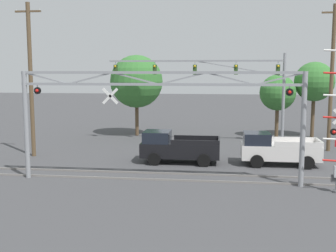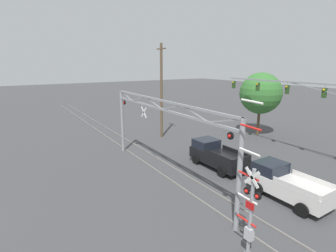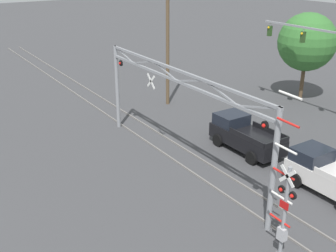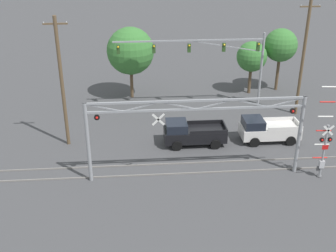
{
  "view_description": "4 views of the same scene",
  "coord_description": "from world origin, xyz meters",
  "px_view_note": "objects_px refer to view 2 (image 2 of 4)",
  "views": [
    {
      "loc": [
        3.22,
        -7.63,
        5.9
      ],
      "look_at": [
        0.64,
        12.78,
        3.19
      ],
      "focal_mm": 45.0,
      "sensor_mm": 36.0,
      "label": 1
    },
    {
      "loc": [
        15.51,
        4.81,
        8.33
      ],
      "look_at": [
        1.54,
        13.6,
        4.36
      ],
      "focal_mm": 28.0,
      "sensor_mm": 36.0,
      "label": 2
    },
    {
      "loc": [
        18.18,
        1.54,
        11.52
      ],
      "look_at": [
        -1.01,
        14.14,
        2.19
      ],
      "focal_mm": 45.0,
      "sensor_mm": 36.0,
      "label": 3
    },
    {
      "loc": [
        -4.0,
        -11.52,
        16.18
      ],
      "look_at": [
        -1.94,
        13.75,
        4.17
      ],
      "focal_mm": 45.0,
      "sensor_mm": 36.0,
      "label": 4
    }
  ],
  "objects_px": {
    "crossing_signal_mast": "(250,208)",
    "traffic_signal_span": "(318,101)",
    "pickup_truck_following": "(286,184)",
    "utility_pole_left": "(161,90)",
    "pickup_truck_lead": "(216,155)",
    "crossing_gantry": "(162,124)",
    "background_tree_far_right_verge": "(261,93)"
  },
  "relations": [
    {
      "from": "crossing_gantry",
      "to": "utility_pole_left",
      "type": "bearing_deg",
      "value": 149.28
    },
    {
      "from": "pickup_truck_lead",
      "to": "background_tree_far_right_verge",
      "type": "relative_size",
      "value": 0.69
    },
    {
      "from": "crossing_signal_mast",
      "to": "utility_pole_left",
      "type": "height_order",
      "value": "utility_pole_left"
    },
    {
      "from": "pickup_truck_lead",
      "to": "pickup_truck_following",
      "type": "relative_size",
      "value": 1.04
    },
    {
      "from": "traffic_signal_span",
      "to": "pickup_truck_lead",
      "type": "xyz_separation_m",
      "value": [
        -3.54,
        -7.73,
        -4.27
      ]
    },
    {
      "from": "traffic_signal_span",
      "to": "background_tree_far_right_verge",
      "type": "xyz_separation_m",
      "value": [
        -8.37,
        3.31,
        -0.34
      ]
    },
    {
      "from": "traffic_signal_span",
      "to": "utility_pole_left",
      "type": "relative_size",
      "value": 1.37
    },
    {
      "from": "traffic_signal_span",
      "to": "pickup_truck_lead",
      "type": "distance_m",
      "value": 9.52
    },
    {
      "from": "crossing_gantry",
      "to": "pickup_truck_following",
      "type": "xyz_separation_m",
      "value": [
        6.74,
        5.02,
        -3.14
      ]
    },
    {
      "from": "background_tree_far_right_verge",
      "to": "pickup_truck_lead",
      "type": "bearing_deg",
      "value": -66.39
    },
    {
      "from": "pickup_truck_following",
      "to": "background_tree_far_right_verge",
      "type": "xyz_separation_m",
      "value": [
        -11.12,
        10.93,
        3.93
      ]
    },
    {
      "from": "pickup_truck_following",
      "to": "crossing_signal_mast",
      "type": "bearing_deg",
      "value": -70.29
    },
    {
      "from": "pickup_truck_lead",
      "to": "pickup_truck_following",
      "type": "xyz_separation_m",
      "value": [
        6.29,
        0.11,
        -0.0
      ]
    },
    {
      "from": "crossing_gantry",
      "to": "background_tree_far_right_verge",
      "type": "distance_m",
      "value": 16.56
    },
    {
      "from": "utility_pole_left",
      "to": "background_tree_far_right_verge",
      "type": "distance_m",
      "value": 11.5
    },
    {
      "from": "traffic_signal_span",
      "to": "background_tree_far_right_verge",
      "type": "relative_size",
      "value": 1.95
    },
    {
      "from": "pickup_truck_lead",
      "to": "utility_pole_left",
      "type": "height_order",
      "value": "utility_pole_left"
    },
    {
      "from": "pickup_truck_following",
      "to": "background_tree_far_right_verge",
      "type": "bearing_deg",
      "value": 135.49
    },
    {
      "from": "traffic_signal_span",
      "to": "pickup_truck_following",
      "type": "height_order",
      "value": "traffic_signal_span"
    },
    {
      "from": "traffic_signal_span",
      "to": "pickup_truck_lead",
      "type": "relative_size",
      "value": 2.84
    },
    {
      "from": "background_tree_far_right_verge",
      "to": "crossing_gantry",
      "type": "bearing_deg",
      "value": -74.63
    },
    {
      "from": "crossing_signal_mast",
      "to": "utility_pole_left",
      "type": "relative_size",
      "value": 0.66
    },
    {
      "from": "pickup_truck_lead",
      "to": "utility_pole_left",
      "type": "distance_m",
      "value": 11.03
    },
    {
      "from": "pickup_truck_lead",
      "to": "traffic_signal_span",
      "type": "bearing_deg",
      "value": 65.37
    },
    {
      "from": "crossing_signal_mast",
      "to": "traffic_signal_span",
      "type": "distance_m",
      "value": 14.67
    },
    {
      "from": "utility_pole_left",
      "to": "background_tree_far_right_verge",
      "type": "xyz_separation_m",
      "value": [
        5.27,
        10.21,
        -0.44
      ]
    },
    {
      "from": "pickup_truck_lead",
      "to": "pickup_truck_following",
      "type": "distance_m",
      "value": 6.29
    },
    {
      "from": "pickup_truck_following",
      "to": "utility_pole_left",
      "type": "xyz_separation_m",
      "value": [
        -16.39,
        0.72,
        4.37
      ]
    },
    {
      "from": "pickup_truck_lead",
      "to": "pickup_truck_following",
      "type": "height_order",
      "value": "same"
    },
    {
      "from": "pickup_truck_lead",
      "to": "crossing_gantry",
      "type": "bearing_deg",
      "value": -95.17
    },
    {
      "from": "crossing_gantry",
      "to": "pickup_truck_following",
      "type": "height_order",
      "value": "crossing_gantry"
    },
    {
      "from": "crossing_signal_mast",
      "to": "pickup_truck_following",
      "type": "distance_m",
      "value": 6.38
    }
  ]
}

